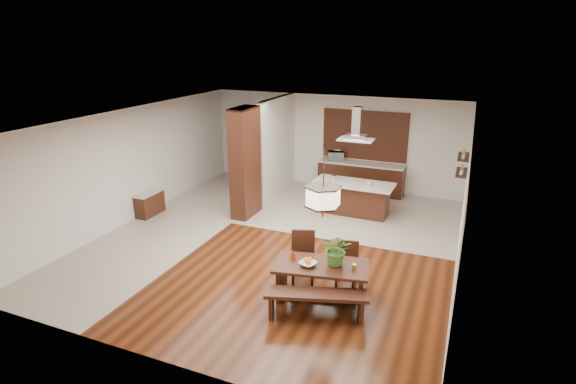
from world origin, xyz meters
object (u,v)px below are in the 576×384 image
at_px(dining_bench, 316,305).
at_px(range_hood, 357,124).
at_px(kitchen_island, 353,198).
at_px(island_cup, 369,183).
at_px(fruit_bowl, 308,264).
at_px(microwave, 336,156).
at_px(dining_table, 321,274).
at_px(dining_chair_right, 346,266).
at_px(dining_chair_left, 303,259).
at_px(foliage_plant, 337,249).
at_px(pendant_lantern, 323,183).
at_px(hallway_console, 150,204).

bearing_deg(dining_bench, range_hood, 97.40).
height_order(kitchen_island, island_cup, island_cup).
bearing_deg(fruit_bowl, microwave, 102.30).
bearing_deg(fruit_bowl, dining_table, 31.45).
bearing_deg(fruit_bowl, dining_chair_right, 53.56).
height_order(dining_table, island_cup, island_cup).
xyz_separation_m(dining_chair_left, kitchen_island, (-0.02, 3.95, -0.06)).
bearing_deg(fruit_bowl, island_cup, 88.75).
height_order(kitchen_island, range_hood, range_hood).
bearing_deg(dining_chair_left, foliage_plant, -42.82).
distance_m(dining_table, dining_chair_left, 0.66).
distance_m(fruit_bowl, range_hood, 4.84).
distance_m(pendant_lantern, fruit_bowl, 1.53).
height_order(hallway_console, dining_bench, hallway_console).
height_order(dining_bench, fruit_bowl, fruit_bowl).
relative_size(dining_table, fruit_bowl, 6.11).
xyz_separation_m(pendant_lantern, foliage_plant, (0.25, 0.10, -1.24)).
xyz_separation_m(pendant_lantern, microwave, (-1.59, 6.19, -1.16)).
xyz_separation_m(hallway_console, dining_chair_left, (5.06, -1.77, 0.20)).
distance_m(hallway_console, pendant_lantern, 6.29).
xyz_separation_m(hallway_console, kitchen_island, (5.04, 2.18, 0.14)).
bearing_deg(fruit_bowl, kitchen_island, 94.10).
relative_size(dining_chair_right, fruit_bowl, 3.04).
height_order(hallway_console, fruit_bowl, fruit_bowl).
bearing_deg(microwave, dining_chair_left, -100.42).
bearing_deg(dining_table, dining_chair_left, 140.14).
bearing_deg(pendant_lantern, dining_bench, -79.15).
height_order(dining_table, dining_bench, dining_table).
bearing_deg(dining_chair_left, fruit_bowl, -81.50).
bearing_deg(dining_chair_left, kitchen_island, 70.37).
xyz_separation_m(dining_chair_left, microwave, (-1.08, 5.76, 0.57)).
distance_m(hallway_console, dining_chair_right, 6.11).
distance_m(dining_chair_right, range_hood, 4.38).
height_order(foliage_plant, fruit_bowl, foliage_plant).
distance_m(hallway_console, range_hood, 5.90).
bearing_deg(dining_table, foliage_plant, 22.33).
bearing_deg(hallway_console, range_hood, 23.46).
height_order(dining_table, range_hood, range_hood).
distance_m(dining_chair_right, microwave, 5.95).
height_order(dining_chair_left, kitchen_island, dining_chair_left).
distance_m(hallway_console, microwave, 5.70).
relative_size(hallway_console, range_hood, 0.98).
bearing_deg(range_hood, fruit_bowl, -85.90).
relative_size(fruit_bowl, microwave, 0.60).
height_order(fruit_bowl, microwave, microwave).
relative_size(dining_chair_right, range_hood, 1.00).
relative_size(dining_bench, range_hood, 1.94).
bearing_deg(hallway_console, dining_chair_left, -19.26).
height_order(pendant_lantern, foliage_plant, pendant_lantern).
bearing_deg(kitchen_island, pendant_lantern, -81.61).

